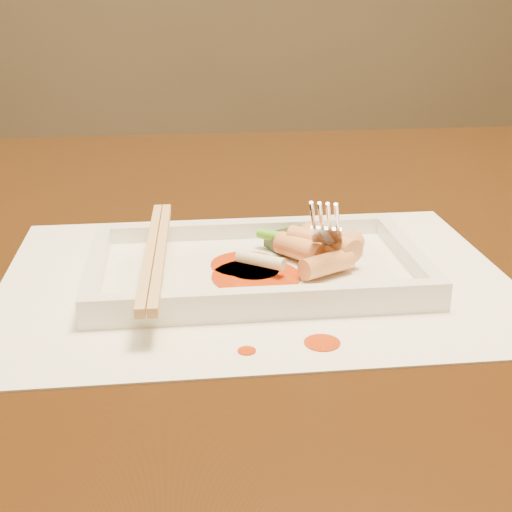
{
  "coord_description": "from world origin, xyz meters",
  "views": [
    {
      "loc": [
        0.01,
        -0.65,
        0.97
      ],
      "look_at": [
        0.08,
        -0.13,
        0.77
      ],
      "focal_mm": 50.0,
      "sensor_mm": 36.0,
      "label": 1
    }
  ],
  "objects": [
    {
      "name": "veg_piece",
      "position": [
        0.11,
        -0.09,
        0.77
      ],
      "size": [
        0.05,
        0.04,
        0.01
      ],
      "primitive_type": "cube",
      "rotation": [
        0.0,
        0.0,
        0.47
      ],
      "color": "black",
      "rests_on": "plate_base"
    },
    {
      "name": "rice_cake_4",
      "position": [
        0.11,
        -0.12,
        0.77
      ],
      "size": [
        0.04,
        0.05,
        0.02
      ],
      "primitive_type": "cylinder",
      "rotation": [
        1.57,
        0.0,
        0.66
      ],
      "color": "#F5B872",
      "rests_on": "plate_base"
    },
    {
      "name": "table",
      "position": [
        0.0,
        0.0,
        0.65
      ],
      "size": [
        1.4,
        0.9,
        0.75
      ],
      "color": "black",
      "rests_on": "ground"
    },
    {
      "name": "plate_rim_right",
      "position": [
        0.2,
        -0.13,
        0.77
      ],
      "size": [
        0.01,
        0.14,
        0.01
      ],
      "primitive_type": "cube",
      "color": "white",
      "rests_on": "plate_base"
    },
    {
      "name": "plate_rim_left",
      "position": [
        -0.05,
        -0.13,
        0.77
      ],
      "size": [
        0.01,
        0.14,
        0.01
      ],
      "primitive_type": "cube",
      "color": "white",
      "rests_on": "plate_base"
    },
    {
      "name": "fork",
      "position": [
        0.15,
        -0.11,
        0.83
      ],
      "size": [
        0.09,
        0.1,
        0.14
      ],
      "primitive_type": null,
      "color": "silver",
      "rests_on": "plate_base"
    },
    {
      "name": "scallion_green",
      "position": [
        0.12,
        -0.11,
        0.77
      ],
      "size": [
        0.07,
        0.06,
        0.01
      ],
      "primitive_type": "cylinder",
      "rotation": [
        1.57,
        0.0,
        0.94
      ],
      "color": "#45AF1C",
      "rests_on": "plate_base"
    },
    {
      "name": "chopstick_b",
      "position": [
        0.0,
        -0.13,
        0.78
      ],
      "size": [
        0.02,
        0.22,
        0.01
      ],
      "primitive_type": "cube",
      "rotation": [
        0.0,
        0.0,
        -0.04
      ],
      "color": "tan",
      "rests_on": "plate_rim_near"
    },
    {
      "name": "rice_cake_6",
      "position": [
        0.13,
        -0.1,
        0.77
      ],
      "size": [
        0.04,
        0.02,
        0.02
      ],
      "primitive_type": "cylinder",
      "rotation": [
        1.57,
        0.0,
        1.63
      ],
      "color": "#F5B872",
      "rests_on": "plate_base"
    },
    {
      "name": "rice_cake_0",
      "position": [
        0.12,
        -0.1,
        0.77
      ],
      "size": [
        0.04,
        0.04,
        0.02
      ],
      "primitive_type": "cylinder",
      "rotation": [
        1.57,
        0.0,
        2.57
      ],
      "color": "#F5B872",
      "rests_on": "plate_base"
    },
    {
      "name": "plate_rim_far",
      "position": [
        0.08,
        -0.05,
        0.77
      ],
      "size": [
        0.26,
        0.01,
        0.01
      ],
      "primitive_type": "cube",
      "color": "white",
      "rests_on": "plate_base"
    },
    {
      "name": "plate_base",
      "position": [
        0.08,
        -0.13,
        0.76
      ],
      "size": [
        0.26,
        0.16,
        0.01
      ],
      "primitive_type": "cube",
      "color": "white",
      "rests_on": "placemat"
    },
    {
      "name": "chopstick_a",
      "position": [
        -0.01,
        -0.13,
        0.78
      ],
      "size": [
        0.02,
        0.22,
        0.01
      ],
      "primitive_type": "cube",
      "rotation": [
        0.0,
        0.0,
        -0.04
      ],
      "color": "tan",
      "rests_on": "plate_rim_near"
    },
    {
      "name": "sauce_blob_1",
      "position": [
        0.07,
        -0.12,
        0.76
      ],
      "size": [
        0.06,
        0.06,
        0.0
      ],
      "primitive_type": "cylinder",
      "color": "#BB3205",
      "rests_on": "plate_base"
    },
    {
      "name": "rice_cake_2",
      "position": [
        0.14,
        -0.13,
        0.78
      ],
      "size": [
        0.04,
        0.05,
        0.02
      ],
      "primitive_type": "cylinder",
      "rotation": [
        1.57,
        0.0,
        0.46
      ],
      "color": "#F5B872",
      "rests_on": "plate_base"
    },
    {
      "name": "sauce_blob_0",
      "position": [
        0.07,
        -0.14,
        0.76
      ],
      "size": [
        0.04,
        0.04,
        0.0
      ],
      "primitive_type": "cylinder",
      "color": "#BB3205",
      "rests_on": "plate_base"
    },
    {
      "name": "placemat",
      "position": [
        0.08,
        -0.13,
        0.75
      ],
      "size": [
        0.4,
        0.3,
        0.0
      ],
      "primitive_type": "cube",
      "color": "white",
      "rests_on": "table"
    },
    {
      "name": "sauce_splatter_a",
      "position": [
        0.11,
        -0.24,
        0.75
      ],
      "size": [
        0.02,
        0.02,
        0.0
      ],
      "primitive_type": "cylinder",
      "color": "#BB3205",
      "rests_on": "placemat"
    },
    {
      "name": "rice_cake_3",
      "position": [
        0.13,
        -0.15,
        0.77
      ],
      "size": [
        0.05,
        0.04,
        0.02
      ],
      "primitive_type": "cylinder",
      "rotation": [
        1.57,
        0.0,
        2.05
      ],
      "color": "#F5B872",
      "rests_on": "plate_base"
    },
    {
      "name": "scallion_white",
      "position": [
        0.08,
        -0.14,
        0.77
      ],
      "size": [
        0.04,
        0.03,
        0.01
      ],
      "primitive_type": "cylinder",
      "rotation": [
        1.57,
        0.0,
        0.95
      ],
      "color": "#EAEACC",
      "rests_on": "plate_base"
    },
    {
      "name": "rice_cake_5",
      "position": [
        0.13,
        -0.12,
        0.78
      ],
      "size": [
        0.05,
        0.04,
        0.02
      ],
      "primitive_type": "cylinder",
      "rotation": [
        1.57,
        0.0,
        0.94
      ],
      "color": "#F5B872",
      "rests_on": "plate_base"
    },
    {
      "name": "plate_rim_near",
      "position": [
        0.08,
        -0.2,
        0.77
      ],
      "size": [
        0.26,
        0.01,
        0.01
      ],
      "primitive_type": "cube",
      "color": "white",
      "rests_on": "plate_base"
    },
    {
      "name": "rice_cake_1",
      "position": [
        0.15,
        -0.12,
        0.77
      ],
      "size": [
        0.04,
        0.04,
        0.02
      ],
      "primitive_type": "cylinder",
      "rotation": [
        1.57,
        0.0,
        2.35
      ],
      "color": "#F5B872",
      "rests_on": "plate_base"
    },
    {
      "name": "sauce_blob_2",
      "position": [
        0.07,
        -0.15,
        0.76
      ],
      "size": [
        0.07,
        0.07,
        0.0
      ],
      "primitive_type": "cylinder",
      "color": "#BB3205",
      "rests_on": "plate_base"
    },
    {
      "name": "sauce_splatter_b",
      "position": [
        0.06,
        -0.25,
        0.75
      ],
      "size": [
        0.01,
        0.01,
        0.0
      ],
      "primitive_type": "cylinder",
      "color": "#BB3205",
      "rests_on": "placemat"
    }
  ]
}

